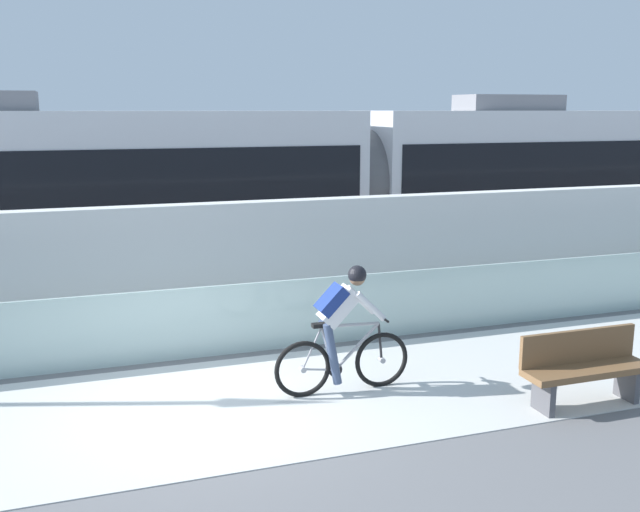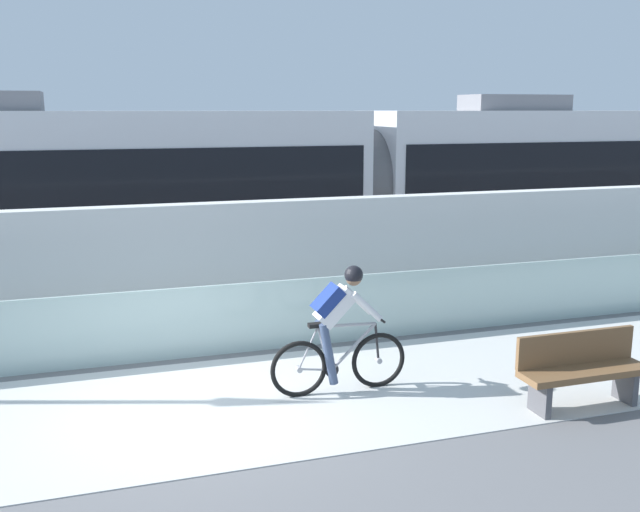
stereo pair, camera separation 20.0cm
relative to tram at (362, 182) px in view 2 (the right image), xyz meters
name	(u,v)px [view 2 (the right image)]	position (x,y,z in m)	size (l,w,h in m)	color
ground_plane	(199,409)	(-4.66, -6.85, -1.89)	(200.00, 200.00, 0.00)	slate
bike_path_deck	(199,409)	(-4.66, -6.85, -1.89)	(32.00, 3.20, 0.01)	silver
glass_parapet	(179,324)	(-4.66, -5.00, -1.38)	(32.00, 0.05, 1.03)	#ADC6C1
concrete_barrier_wall	(165,265)	(-4.66, -3.20, -0.91)	(32.00, 0.36, 1.97)	silver
tram_rail_near	(154,288)	(-4.66, -0.72, -1.89)	(32.00, 0.08, 0.01)	#595654
tram_rail_far	(149,272)	(-4.66, 0.72, -1.89)	(32.00, 0.08, 0.01)	#595654
tram	(362,182)	(0.00, 0.00, 0.00)	(22.56, 2.54, 3.81)	silver
cyclist_on_bike	(339,331)	(-2.92, -6.85, -1.09)	(1.77, 0.58, 1.61)	black
bench	(582,368)	(-0.32, -8.14, -1.41)	(1.60, 0.45, 0.89)	brown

